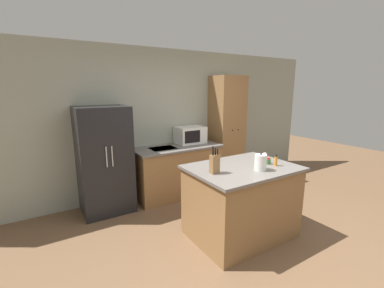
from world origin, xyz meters
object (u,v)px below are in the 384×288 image
Objects in this scene: spice_bottle_tall_dark at (268,161)px; knife_block at (215,163)px; pantry_cabinet at (227,130)px; microwave at (190,135)px; spice_bottle_amber_oil at (265,158)px; spice_bottle_short_red at (276,161)px; refrigerator at (105,160)px; kettle at (260,162)px.

knife_block is at bearing 175.12° from spice_bottle_tall_dark.
spice_bottle_tall_dark is at bearing -113.03° from pantry_cabinet.
spice_bottle_amber_oil is (0.10, -1.75, -0.05)m from microwave.
spice_bottle_short_red is (0.02, -0.11, 0.03)m from spice_bottle_tall_dark.
microwave is 1.94m from spice_bottle_short_red.
refrigerator reaches higher than kettle.
pantry_cabinet reaches higher than spice_bottle_short_red.
refrigerator is at bearing 132.96° from spice_bottle_short_red.
refrigerator is 19.85× the size of spice_bottle_tall_dark.
refrigerator is 11.14× the size of spice_bottle_short_red.
spice_bottle_amber_oil is 0.59× the size of kettle.
pantry_cabinet is 1.95m from spice_bottle_tall_dark.
pantry_cabinet is 16.87× the size of spice_bottle_amber_oil.
spice_bottle_short_red is (1.71, -1.84, 0.18)m from refrigerator.
knife_block is 0.57m from kettle.
spice_bottle_short_red is (0.84, -0.18, -0.05)m from knife_block.
microwave is 1.62× the size of knife_block.
microwave is 4.17× the size of spice_bottle_amber_oil.
spice_bottle_amber_oil is at bearing 74.17° from spice_bottle_tall_dark.
microwave is at bearing 92.92° from spice_bottle_short_red.
spice_bottle_tall_dark is 0.09m from spice_bottle_amber_oil.
spice_bottle_tall_dark is 0.31m from kettle.
refrigerator reaches higher than spice_bottle_short_red.
spice_bottle_tall_dark is at bearing -4.88° from knife_block.
spice_bottle_tall_dark is (1.69, -1.73, 0.15)m from refrigerator.
pantry_cabinet is 9.92× the size of kettle.
pantry_cabinet is 1.86m from spice_bottle_amber_oil.
kettle is at bearing -175.79° from spice_bottle_short_red.
spice_bottle_tall_dark is 0.11m from spice_bottle_short_red.
microwave is at bearing 67.25° from knife_block.
kettle reaches higher than spice_bottle_short_red.
pantry_cabinet is 14.49× the size of spice_bottle_short_red.
kettle is at bearing -95.86° from microwave.
knife_block reaches higher than spice_bottle_amber_oil.
knife_block is at bearing -62.32° from refrigerator.
pantry_cabinet reaches higher than microwave.
kettle is (-0.20, -1.96, -0.02)m from microwave.
microwave is at bearing 176.87° from pantry_cabinet.
pantry_cabinet is 25.82× the size of spice_bottle_tall_dark.
pantry_cabinet is at bearing 61.51° from kettle.
refrigerator reaches higher than knife_block.
spice_bottle_short_red is 1.16× the size of spice_bottle_amber_oil.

